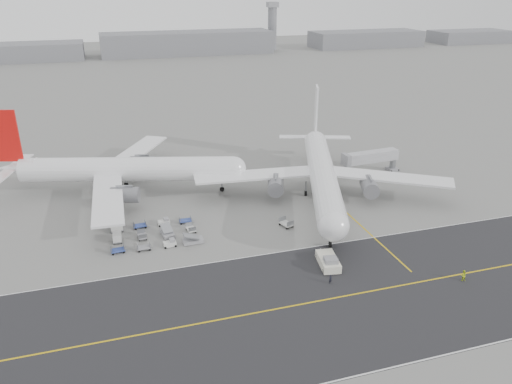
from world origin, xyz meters
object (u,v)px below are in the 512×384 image
object	(u,v)px
control_tower	(272,25)
airliner_b	(322,173)
airliner_a	(122,169)
ground_crew_a	(330,279)
pushback_tug	(328,261)
ground_crew_b	(463,275)
jet_bridge	(371,158)

from	to	relation	value
control_tower	airliner_b	world-z (taller)	control_tower
airliner_a	ground_crew_a	bearing A→B (deg)	-133.01
pushback_tug	control_tower	bearing A→B (deg)	82.49
ground_crew_a	ground_crew_b	xyz separation A→B (m)	(21.05, -5.48, 0.14)
airliner_a	ground_crew_b	xyz separation A→B (m)	(50.57, -53.83, -4.67)
airliner_b	pushback_tug	bearing A→B (deg)	-91.82
ground_crew_a	airliner_b	bearing A→B (deg)	46.41
control_tower	airliner_b	xyz separation A→B (m)	(-71.78, -246.36, -10.49)
control_tower	airliner_a	xyz separation A→B (m)	(-114.08, -230.75, -10.63)
airliner_a	airliner_b	distance (m)	45.08
jet_bridge	pushback_tug	bearing A→B (deg)	-131.77
airliner_b	ground_crew_a	xyz separation A→B (m)	(-12.78, -32.75, -4.96)
airliner_b	jet_bridge	bearing A→B (deg)	48.21
control_tower	jet_bridge	xyz separation A→B (m)	(-53.96, -236.62, -12.08)
pushback_tug	ground_crew_a	distance (m)	5.31
control_tower	ground_crew_b	size ratio (longest dim) A/B	16.53
control_tower	pushback_tug	size ratio (longest dim) A/B	3.75
pushback_tug	ground_crew_a	size ratio (longest dim) A/B	5.18
airliner_a	jet_bridge	bearing A→B (deg)	-79.99
control_tower	airliner_b	size ratio (longest dim) A/B	0.56
pushback_tug	ground_crew_b	bearing A→B (deg)	-19.32
airliner_a	ground_crew_b	bearing A→B (deg)	-121.21
airliner_a	jet_bridge	world-z (taller)	airliner_a
airliner_b	ground_crew_b	world-z (taller)	airliner_b
airliner_a	pushback_tug	bearing A→B (deg)	-128.51
airliner_b	ground_crew_a	world-z (taller)	airliner_b
ground_crew_a	control_tower	bearing A→B (deg)	50.87
pushback_tug	airliner_a	bearing A→B (deg)	135.17
airliner_a	airliner_b	bearing A→B (deg)	-94.67
airliner_a	pushback_tug	world-z (taller)	airliner_a
airliner_b	pushback_tug	distance (m)	30.23
jet_bridge	ground_crew_a	xyz separation A→B (m)	(-30.60, -42.48, -3.37)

